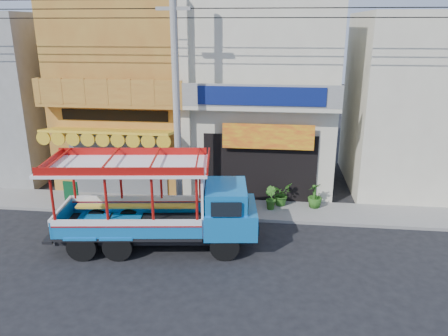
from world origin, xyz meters
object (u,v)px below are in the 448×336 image
object	(u,v)px
songthaew_truck	(170,205)
potted_plant_c	(315,195)
utility_pole	(180,85)
potted_plant_b	(270,198)
potted_plant_a	(281,194)
green_sign	(71,194)

from	to	relation	value
songthaew_truck	potted_plant_c	bearing A→B (deg)	36.16
utility_pole	potted_plant_b	distance (m)	5.61
potted_plant_a	potted_plant_b	size ratio (longest dim) A/B	1.01
utility_pole	potted_plant_b	xyz separation A→B (m)	(3.33, 0.76, -4.46)
potted_plant_a	potted_plant_c	distance (m)	1.35
potted_plant_b	songthaew_truck	bearing A→B (deg)	104.09
potted_plant_c	songthaew_truck	bearing A→B (deg)	-10.51
green_sign	potted_plant_b	distance (m)	8.08
songthaew_truck	green_sign	xyz separation A→B (m)	(-4.84, 2.89, -1.00)
potted_plant_a	potted_plant_c	world-z (taller)	potted_plant_c
utility_pole	green_sign	world-z (taller)	utility_pole
songthaew_truck	utility_pole	bearing A→B (deg)	92.30
green_sign	potted_plant_c	bearing A→B (deg)	4.40
songthaew_truck	potted_plant_c	size ratio (longest dim) A/B	6.80
songthaew_truck	potted_plant_b	xyz separation A→B (m)	(3.22, 3.29, -0.94)
songthaew_truck	potted_plant_b	distance (m)	4.70
songthaew_truck	potted_plant_c	xyz separation A→B (m)	(5.00, 3.65, -0.88)
green_sign	potted_plant_a	size ratio (longest dim) A/B	1.03
songthaew_truck	potted_plant_a	bearing A→B (deg)	45.74
songthaew_truck	potted_plant_b	size ratio (longest dim) A/B	7.63
utility_pole	songthaew_truck	xyz separation A→B (m)	(0.10, -2.52, -3.52)
green_sign	potted_plant_a	bearing A→B (deg)	5.71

